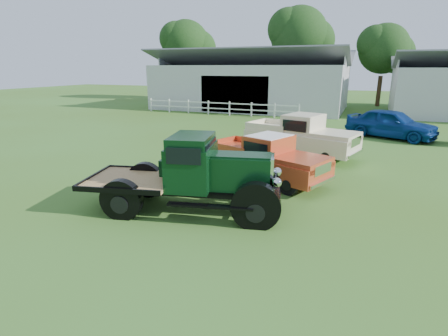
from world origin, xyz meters
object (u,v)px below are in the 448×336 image
at_px(misc_car_blue, 391,124).
at_px(white_pickup, 300,136).
at_px(red_pickup, 266,158).
at_px(vintage_flatbed, 189,173).

bearing_deg(misc_car_blue, white_pickup, 170.64).
xyz_separation_m(red_pickup, white_pickup, (0.49, 4.11, 0.11)).
xyz_separation_m(vintage_flatbed, white_pickup, (1.79, 7.69, -0.15)).
height_order(vintage_flatbed, white_pickup, vintage_flatbed).
xyz_separation_m(vintage_flatbed, red_pickup, (1.31, 3.57, -0.26)).
bearing_deg(white_pickup, vintage_flatbed, -87.18).
height_order(red_pickup, white_pickup, white_pickup).
bearing_deg(vintage_flatbed, white_pickup, 63.62).
bearing_deg(white_pickup, red_pickup, -80.78).
distance_m(white_pickup, misc_car_blue, 7.66).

